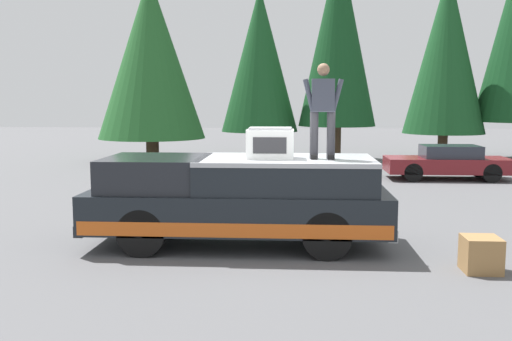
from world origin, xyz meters
The scene contains 10 objects.
ground_plane centered at (0.00, 0.00, 0.00)m, with size 90.00×90.00×0.00m, color #565659.
pickup_truck centered at (0.15, 0.67, 0.87)m, with size 2.01×5.54×1.65m.
compressor_unit centered at (0.03, 0.08, 1.93)m, with size 0.65×0.84×0.56m.
person_on_truck_bed centered at (0.00, -0.85, 2.55)m, with size 0.29×0.72×1.69m.
parked_car_maroon centered at (9.61, -5.58, 0.58)m, with size 1.64×4.10×1.16m.
wooden_crate centered at (-1.26, -3.30, 0.28)m, with size 0.56×0.56×0.56m, color olive.
conifer_left centered at (16.51, -7.13, 4.85)m, with size 3.65×3.65×8.54m.
conifer_center_left centered at (15.96, -2.26, 5.58)m, with size 3.44×3.44×9.66m.
conifer_center_right centered at (16.54, 1.26, 4.53)m, with size 3.53×3.53×7.84m.
conifer_right centered at (14.62, 5.86, 4.51)m, with size 4.63×4.63×8.02m.
Camera 1 is at (-10.36, -0.34, 2.71)m, focal length 40.58 mm.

